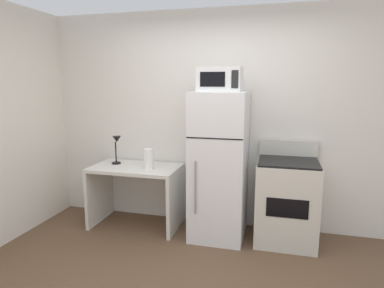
{
  "coord_description": "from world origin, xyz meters",
  "views": [
    {
      "loc": [
        0.69,
        -2.28,
        1.73
      ],
      "look_at": [
        -0.2,
        1.1,
        1.1
      ],
      "focal_mm": 30.98,
      "sensor_mm": 36.0,
      "label": 1
    }
  ],
  "objects_px": {
    "refrigerator": "(219,166)",
    "oven_range": "(286,201)",
    "paper_towel_roll": "(149,159)",
    "desk": "(136,185)",
    "microwave": "(220,79)",
    "desk_lamp": "(117,145)"
  },
  "relations": [
    {
      "from": "paper_towel_roll",
      "to": "refrigerator",
      "type": "xyz_separation_m",
      "value": [
        0.83,
        0.06,
        -0.04
      ]
    },
    {
      "from": "paper_towel_roll",
      "to": "refrigerator",
      "type": "relative_size",
      "value": 0.15
    },
    {
      "from": "oven_range",
      "to": "desk",
      "type": "bearing_deg",
      "value": -179.4
    },
    {
      "from": "refrigerator",
      "to": "oven_range",
      "type": "relative_size",
      "value": 1.5
    },
    {
      "from": "desk",
      "to": "refrigerator",
      "type": "relative_size",
      "value": 0.64
    },
    {
      "from": "desk",
      "to": "microwave",
      "type": "height_order",
      "value": "microwave"
    },
    {
      "from": "desk",
      "to": "refrigerator",
      "type": "xyz_separation_m",
      "value": [
        1.03,
        -0.01,
        0.31
      ]
    },
    {
      "from": "desk",
      "to": "paper_towel_roll",
      "type": "xyz_separation_m",
      "value": [
        0.2,
        -0.07,
        0.35
      ]
    },
    {
      "from": "paper_towel_roll",
      "to": "microwave",
      "type": "xyz_separation_m",
      "value": [
        0.83,
        0.04,
        0.91
      ]
    },
    {
      "from": "desk",
      "to": "desk_lamp",
      "type": "xyz_separation_m",
      "value": [
        -0.27,
        0.05,
        0.47
      ]
    },
    {
      "from": "desk_lamp",
      "to": "refrigerator",
      "type": "xyz_separation_m",
      "value": [
        1.3,
        -0.06,
        -0.17
      ]
    },
    {
      "from": "paper_towel_roll",
      "to": "oven_range",
      "type": "bearing_deg",
      "value": 3.36
    },
    {
      "from": "oven_range",
      "to": "refrigerator",
      "type": "bearing_deg",
      "value": -177.58
    },
    {
      "from": "paper_towel_roll",
      "to": "oven_range",
      "type": "relative_size",
      "value": 0.22
    },
    {
      "from": "desk",
      "to": "desk_lamp",
      "type": "height_order",
      "value": "desk_lamp"
    },
    {
      "from": "microwave",
      "to": "oven_range",
      "type": "relative_size",
      "value": 0.42
    },
    {
      "from": "desk_lamp",
      "to": "refrigerator",
      "type": "relative_size",
      "value": 0.21
    },
    {
      "from": "desk",
      "to": "paper_towel_roll",
      "type": "distance_m",
      "value": 0.41
    },
    {
      "from": "desk",
      "to": "oven_range",
      "type": "distance_m",
      "value": 1.78
    },
    {
      "from": "desk",
      "to": "refrigerator",
      "type": "bearing_deg",
      "value": -0.73
    },
    {
      "from": "refrigerator",
      "to": "oven_range",
      "type": "height_order",
      "value": "refrigerator"
    },
    {
      "from": "refrigerator",
      "to": "oven_range",
      "type": "distance_m",
      "value": 0.83
    }
  ]
}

